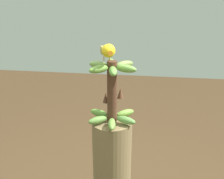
# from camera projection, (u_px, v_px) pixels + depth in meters

# --- Properties ---
(banana_bunch) EXTENTS (0.29, 0.28, 0.35)m
(banana_bunch) POSITION_uv_depth(u_px,v_px,m) (112.00, 93.00, 1.41)
(banana_bunch) COLOR #4C2D1E
(banana_bunch) RESTS_ON banana_tree
(perched_bird) EXTENTS (0.22, 0.10, 0.10)m
(perched_bird) POSITION_uv_depth(u_px,v_px,m) (108.00, 51.00, 1.31)
(perched_bird) COLOR #C68933
(perched_bird) RESTS_ON banana_bunch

